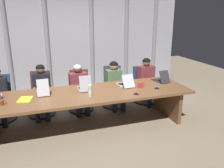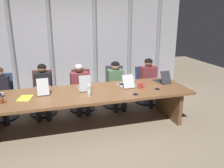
# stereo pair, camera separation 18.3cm
# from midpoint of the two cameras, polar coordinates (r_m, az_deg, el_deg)

# --- Properties ---
(ground_plane) EXTENTS (12.87, 12.87, 0.00)m
(ground_plane) POSITION_cam_midpoint_polar(r_m,az_deg,el_deg) (4.80, -4.70, -10.34)
(ground_plane) COLOR #7F705B
(conference_table) EXTENTS (4.08, 1.18, 0.73)m
(conference_table) POSITION_cam_midpoint_polar(r_m,az_deg,el_deg) (4.55, -4.88, -3.69)
(conference_table) COLOR brown
(conference_table) RESTS_ON ground_plane
(curtain_backdrop) EXTENTS (6.43, 0.17, 2.70)m
(curtain_backdrop) POSITION_cam_midpoint_polar(r_m,az_deg,el_deg) (6.52, -9.02, 9.37)
(curtain_backdrop) COLOR #9999A0
(curtain_backdrop) RESTS_ON ground_plane
(laptop_left_mid) EXTENTS (0.23, 0.45, 0.32)m
(laptop_left_mid) POSITION_cam_midpoint_polar(r_m,az_deg,el_deg) (4.61, -15.59, -1.42)
(laptop_left_mid) COLOR #BCBCC1
(laptop_left_mid) RESTS_ON conference_table
(laptop_center) EXTENTS (0.24, 0.40, 0.33)m
(laptop_center) POSITION_cam_midpoint_polar(r_m,az_deg,el_deg) (4.65, -5.76, -0.66)
(laptop_center) COLOR #A8ADB7
(laptop_center) RESTS_ON conference_table
(laptop_right_mid) EXTENTS (0.28, 0.46, 0.27)m
(laptop_right_mid) POSITION_cam_midpoint_polar(r_m,az_deg,el_deg) (4.88, 4.43, 0.10)
(laptop_right_mid) COLOR #BCBCC1
(laptop_right_mid) RESTS_ON conference_table
(laptop_right_end) EXTENTS (0.26, 0.44, 0.28)m
(laptop_right_end) POSITION_cam_midpoint_polar(r_m,az_deg,el_deg) (5.28, 13.20, 1.02)
(laptop_right_end) COLOR #2D2D33
(laptop_right_end) RESTS_ON conference_table
(office_chair_left_end) EXTENTS (0.60, 0.60, 0.95)m
(office_chair_left_end) POSITION_cam_midpoint_polar(r_m,az_deg,el_deg) (5.55, -24.41, -4.07)
(office_chair_left_end) COLOR navy
(office_chair_left_end) RESTS_ON ground_plane
(office_chair_left_mid) EXTENTS (0.60, 0.61, 0.96)m
(office_chair_left_mid) POSITION_cam_midpoint_polar(r_m,az_deg,el_deg) (5.48, -15.76, -3.36)
(office_chair_left_mid) COLOR #511E19
(office_chair_left_mid) RESTS_ON ground_plane
(office_chair_center) EXTENTS (0.60, 0.60, 0.92)m
(office_chair_center) POSITION_cam_midpoint_polar(r_m,az_deg,el_deg) (5.54, -6.57, -2.68)
(office_chair_center) COLOR #511E19
(office_chair_center) RESTS_ON ground_plane
(office_chair_right_mid) EXTENTS (0.60, 0.61, 0.96)m
(office_chair_right_mid) POSITION_cam_midpoint_polar(r_m,az_deg,el_deg) (5.73, 1.65, -1.81)
(office_chair_right_mid) COLOR #2D2D38
(office_chair_right_mid) RESTS_ON ground_plane
(office_chair_right_end) EXTENTS (0.60, 0.61, 0.90)m
(office_chair_right_end) POSITION_cam_midpoint_polar(r_m,az_deg,el_deg) (6.02, 9.27, -1.22)
(office_chair_right_end) COLOR navy
(office_chair_right_end) RESTS_ON ground_plane
(person_left_end) EXTENTS (0.38, 0.55, 1.15)m
(person_left_end) POSITION_cam_midpoint_polar(r_m,az_deg,el_deg) (5.30, -25.03, -1.59)
(person_left_end) COLOR black
(person_left_end) RESTS_ON ground_plane
(person_left_mid) EXTENTS (0.41, 0.57, 1.16)m
(person_left_mid) POSITION_cam_midpoint_polar(r_m,az_deg,el_deg) (5.23, -15.69, -0.88)
(person_left_mid) COLOR black
(person_left_mid) RESTS_ON ground_plane
(person_center) EXTENTS (0.42, 0.56, 1.11)m
(person_center) POSITION_cam_midpoint_polar(r_m,az_deg,el_deg) (5.30, -6.87, -0.37)
(person_center) COLOR brown
(person_center) RESTS_ON ground_plane
(person_right_mid) EXTENTS (0.37, 0.55, 1.12)m
(person_right_mid) POSITION_cam_midpoint_polar(r_m,az_deg,el_deg) (5.49, 2.02, 0.49)
(person_right_mid) COLOR #4C6B4C
(person_right_mid) RESTS_ON ground_plane
(person_right_end) EXTENTS (0.44, 0.56, 1.15)m
(person_right_end) POSITION_cam_midpoint_polar(r_m,az_deg,el_deg) (5.81, 10.10, 1.31)
(person_right_end) COLOR brown
(person_right_end) RESTS_ON ground_plane
(water_bottle_primary) EXTENTS (0.07, 0.07, 0.23)m
(water_bottle_primary) POSITION_cam_midpoint_polar(r_m,az_deg,el_deg) (4.26, -4.43, -1.69)
(water_bottle_primary) COLOR #ADD1B2
(water_bottle_primary) RESTS_ON conference_table
(coffee_mug_near) EXTENTS (0.14, 0.09, 0.11)m
(coffee_mug_near) POSITION_cam_midpoint_polar(r_m,az_deg,el_deg) (4.77, 8.15, -0.38)
(coffee_mug_near) COLOR #B2332D
(coffee_mug_near) RESTS_ON conference_table
(coffee_mug_far) EXTENTS (0.12, 0.08, 0.09)m
(coffee_mug_far) POSITION_cam_midpoint_polar(r_m,az_deg,el_deg) (4.33, -24.54, -3.80)
(coffee_mug_far) COLOR brown
(coffee_mug_far) RESTS_ON conference_table
(conference_mic_left_side) EXTENTS (0.11, 0.11, 0.03)m
(conference_mic_left_side) POSITION_cam_midpoint_polar(r_m,az_deg,el_deg) (4.40, 6.99, -2.38)
(conference_mic_left_side) COLOR black
(conference_mic_left_side) RESTS_ON conference_table
(conference_mic_middle) EXTENTS (0.11, 0.11, 0.03)m
(conference_mic_middle) POSITION_cam_midpoint_polar(r_m,az_deg,el_deg) (4.77, 12.17, -1.07)
(conference_mic_middle) COLOR black
(conference_mic_middle) RESTS_ON conference_table
(spiral_notepad) EXTENTS (0.29, 0.35, 0.03)m
(spiral_notepad) POSITION_cam_midpoint_polar(r_m,az_deg,el_deg) (4.42, -19.53, -3.32)
(spiral_notepad) COLOR yellow
(spiral_notepad) RESTS_ON conference_table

